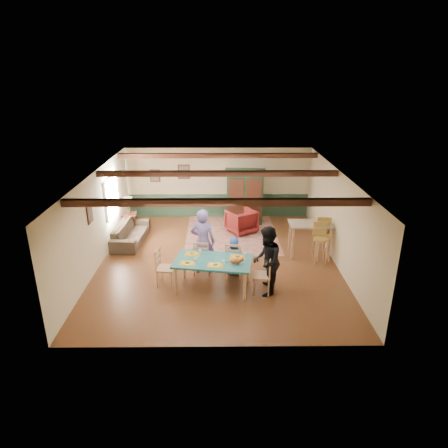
{
  "coord_description": "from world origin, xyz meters",
  "views": [
    {
      "loc": [
        0.08,
        -10.84,
        5.37
      ],
      "look_at": [
        0.19,
        0.14,
        1.15
      ],
      "focal_mm": 32.0,
      "sensor_mm": 36.0,
      "label": 1
    }
  ],
  "objects_px": {
    "dining_chair_end_right": "(262,274)",
    "table_lamp": "(128,206)",
    "armchair": "(241,221)",
    "bar_stool_left": "(320,243)",
    "dining_chair_end_left": "(166,267)",
    "sofa": "(131,233)",
    "dining_chair_far_right": "(234,259)",
    "bar_stool_right": "(324,240)",
    "armoire": "(245,197)",
    "dining_chair_far_left": "(203,257)",
    "person_man": "(203,241)",
    "dining_table": "(213,275)",
    "person_woman": "(266,261)",
    "person_child": "(234,256)",
    "cat": "(236,260)",
    "counter_table": "(309,239)",
    "end_table": "(130,222)"
  },
  "relations": [
    {
      "from": "dining_chair_end_left",
      "to": "bar_stool_left",
      "type": "xyz_separation_m",
      "value": [
        4.39,
        1.31,
        0.1
      ]
    },
    {
      "from": "dining_chair_far_left",
      "to": "bar_stool_left",
      "type": "distance_m",
      "value": 3.51
    },
    {
      "from": "person_woman",
      "to": "bar_stool_right",
      "type": "distance_m",
      "value": 2.77
    },
    {
      "from": "armchair",
      "to": "bar_stool_left",
      "type": "xyz_separation_m",
      "value": [
        2.21,
        -2.43,
        0.2
      ]
    },
    {
      "from": "armchair",
      "to": "sofa",
      "type": "relative_size",
      "value": 0.42
    },
    {
      "from": "dining_chair_end_right",
      "to": "person_man",
      "type": "height_order",
      "value": "person_man"
    },
    {
      "from": "person_man",
      "to": "armchair",
      "type": "bearing_deg",
      "value": -102.95
    },
    {
      "from": "dining_table",
      "to": "end_table",
      "type": "height_order",
      "value": "dining_table"
    },
    {
      "from": "person_man",
      "to": "bar_stool_right",
      "type": "height_order",
      "value": "person_man"
    },
    {
      "from": "dining_chair_end_left",
      "to": "dining_chair_end_right",
      "type": "height_order",
      "value": "same"
    },
    {
      "from": "person_child",
      "to": "sofa",
      "type": "distance_m",
      "value": 4.12
    },
    {
      "from": "dining_chair_end_right",
      "to": "dining_chair_end_left",
      "type": "bearing_deg",
      "value": -90.0
    },
    {
      "from": "person_man",
      "to": "dining_chair_end_right",
      "type": "bearing_deg",
      "value": 152.7
    },
    {
      "from": "dining_chair_end_right",
      "to": "table_lamp",
      "type": "bearing_deg",
      "value": -125.99
    },
    {
      "from": "person_man",
      "to": "dining_chair_far_right",
      "type": "bearing_deg",
      "value": 174.29
    },
    {
      "from": "dining_chair_end_right",
      "to": "person_child",
      "type": "bearing_deg",
      "value": -136.85
    },
    {
      "from": "bar_stool_right",
      "to": "armoire",
      "type": "bearing_deg",
      "value": 131.26
    },
    {
      "from": "person_child",
      "to": "armchair",
      "type": "bearing_deg",
      "value": -87.28
    },
    {
      "from": "end_table",
      "to": "bar_stool_left",
      "type": "xyz_separation_m",
      "value": [
        6.2,
        -2.62,
        0.29
      ]
    },
    {
      "from": "dining_table",
      "to": "armoire",
      "type": "bearing_deg",
      "value": 77.24
    },
    {
      "from": "dining_chair_far_right",
      "to": "bar_stool_right",
      "type": "relative_size",
      "value": 0.81
    },
    {
      "from": "armoire",
      "to": "end_table",
      "type": "xyz_separation_m",
      "value": [
        -4.16,
        -0.73,
        -0.7
      ]
    },
    {
      "from": "counter_table",
      "to": "bar_stool_right",
      "type": "bearing_deg",
      "value": -39.21
    },
    {
      "from": "person_woman",
      "to": "table_lamp",
      "type": "distance_m",
      "value": 6.2
    },
    {
      "from": "cat",
      "to": "bar_stool_right",
      "type": "bearing_deg",
      "value": 44.71
    },
    {
      "from": "person_woman",
      "to": "table_lamp",
      "type": "height_order",
      "value": "person_woman"
    },
    {
      "from": "dining_table",
      "to": "table_lamp",
      "type": "bearing_deg",
      "value": 126.44
    },
    {
      "from": "dining_chair_far_right",
      "to": "person_man",
      "type": "relative_size",
      "value": 0.55
    },
    {
      "from": "table_lamp",
      "to": "sofa",
      "type": "bearing_deg",
      "value": -76.42
    },
    {
      "from": "dining_table",
      "to": "bar_stool_right",
      "type": "distance_m",
      "value": 3.73
    },
    {
      "from": "sofa",
      "to": "bar_stool_right",
      "type": "bearing_deg",
      "value": -99.86
    },
    {
      "from": "cat",
      "to": "counter_table",
      "type": "relative_size",
      "value": 0.31
    },
    {
      "from": "cat",
      "to": "table_lamp",
      "type": "bearing_deg",
      "value": 139.19
    },
    {
      "from": "person_man",
      "to": "bar_stool_right",
      "type": "xyz_separation_m",
      "value": [
        3.59,
        0.8,
        -0.31
      ]
    },
    {
      "from": "dining_chair_end_left",
      "to": "end_table",
      "type": "xyz_separation_m",
      "value": [
        -1.81,
        3.93,
        -0.2
      ]
    },
    {
      "from": "dining_chair_end_left",
      "to": "sofa",
      "type": "xyz_separation_m",
      "value": [
        -1.57,
        2.93,
        -0.2
      ]
    },
    {
      "from": "dining_chair_far_left",
      "to": "cat",
      "type": "xyz_separation_m",
      "value": [
        0.88,
        -1.06,
        0.4
      ]
    },
    {
      "from": "bar_stool_left",
      "to": "table_lamp",
      "type": "bearing_deg",
      "value": 158.15
    },
    {
      "from": "armoire",
      "to": "end_table",
      "type": "height_order",
      "value": "armoire"
    },
    {
      "from": "dining_chair_far_left",
      "to": "table_lamp",
      "type": "distance_m",
      "value": 4.3
    },
    {
      "from": "person_woman",
      "to": "person_child",
      "type": "bearing_deg",
      "value": -133.26
    },
    {
      "from": "dining_chair_far_right",
      "to": "cat",
      "type": "bearing_deg",
      "value": 100.37
    },
    {
      "from": "dining_chair_far_left",
      "to": "person_woman",
      "type": "xyz_separation_m",
      "value": [
        1.66,
        -1.07,
        0.38
      ]
    },
    {
      "from": "dining_chair_far_right",
      "to": "armoire",
      "type": "distance_m",
      "value": 4.22
    },
    {
      "from": "dining_chair_end_right",
      "to": "cat",
      "type": "xyz_separation_m",
      "value": [
        -0.67,
        -0.0,
        0.4
      ]
    },
    {
      "from": "dining_chair_far_right",
      "to": "table_lamp",
      "type": "height_order",
      "value": "table_lamp"
    },
    {
      "from": "dining_table",
      "to": "person_woman",
      "type": "distance_m",
      "value": 1.46
    },
    {
      "from": "table_lamp",
      "to": "person_woman",
      "type": "bearing_deg",
      "value": -44.67
    },
    {
      "from": "dining_table",
      "to": "armchair",
      "type": "relative_size",
      "value": 2.15
    },
    {
      "from": "dining_chair_end_right",
      "to": "person_man",
      "type": "distance_m",
      "value": 1.96
    }
  ]
}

